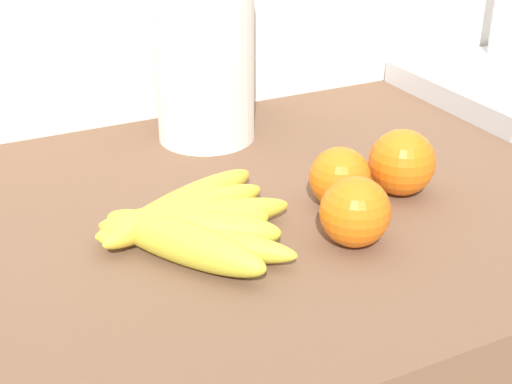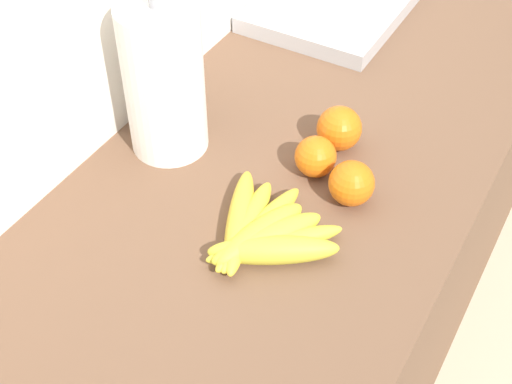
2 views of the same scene
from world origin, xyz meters
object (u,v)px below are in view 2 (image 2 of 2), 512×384
Objects in this scene: orange_right at (315,157)px; paper_towel_roll at (164,80)px; orange_far_right at (352,183)px; banana_bunch at (261,235)px; orange_back_left at (339,128)px; sink_basin at (334,1)px.

paper_towel_roll is (-0.06, 0.25, 0.10)m from orange_right.
orange_far_right is 0.34m from paper_towel_roll.
orange_far_right is at bearing -26.86° from banana_bunch.
banana_bunch is 3.29× the size of orange_right.
orange_right is at bearing 176.83° from orange_back_left.
orange_right is 0.18× the size of sink_basin.
orange_back_left reaches higher than orange_right.
paper_towel_roll is (-0.14, 0.25, 0.09)m from orange_back_left.
sink_basin is at bearing -5.19° from paper_towel_roll.
banana_bunch is 0.77× the size of paper_towel_roll.
orange_back_left is 0.30m from paper_towel_roll.
sink_basin reaches higher than orange_right.
paper_towel_roll is at bearing 63.47° from banana_bunch.
banana_bunch is 0.26m from orange_back_left.
paper_towel_roll is 0.76× the size of sink_basin.
orange_far_right is at bearing -111.45° from orange_right.
orange_right is at bearing -158.14° from sink_basin.
orange_back_left is at bearing -153.90° from sink_basin.
orange_back_left reaches higher than banana_bunch.
paper_towel_roll reaches higher than orange_right.
banana_bunch is at bearing -116.53° from paper_towel_roll.
paper_towel_roll is 0.56m from sink_basin.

